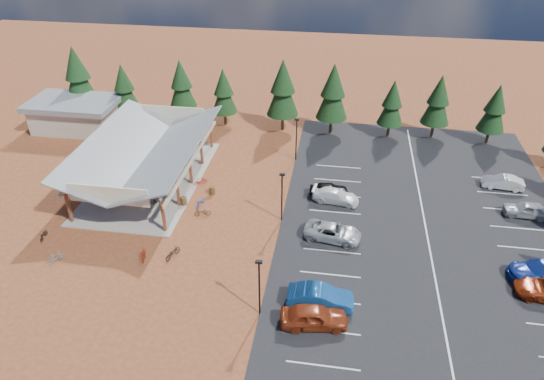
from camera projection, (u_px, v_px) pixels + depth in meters
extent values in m
plane|color=brown|center=(226.00, 227.00, 45.34)|extent=(140.00, 140.00, 0.00)
cube|color=black|center=(425.00, 226.00, 45.45)|extent=(27.00, 44.00, 0.04)
cube|color=gray|center=(151.00, 180.00, 52.42)|extent=(10.60, 18.60, 0.10)
cube|color=brown|center=(69.00, 208.00, 45.19)|extent=(0.25, 0.25, 3.00)
cube|color=brown|center=(90.00, 185.00, 48.69)|extent=(0.25, 0.25, 3.00)
cube|color=brown|center=(108.00, 164.00, 52.18)|extent=(0.25, 0.25, 3.00)
cube|color=brown|center=(124.00, 146.00, 55.67)|extent=(0.25, 0.25, 3.00)
cube|color=brown|center=(138.00, 131.00, 59.17)|extent=(0.25, 0.25, 3.00)
cube|color=brown|center=(163.00, 217.00, 44.01)|extent=(0.25, 0.25, 3.00)
cube|color=brown|center=(178.00, 192.00, 47.50)|extent=(0.25, 0.25, 3.00)
cube|color=brown|center=(191.00, 171.00, 50.99)|extent=(0.25, 0.25, 3.00)
cube|color=brown|center=(201.00, 152.00, 54.49)|extent=(0.25, 0.25, 3.00)
cube|color=brown|center=(211.00, 136.00, 57.98)|extent=(0.25, 0.25, 3.00)
cube|color=beige|center=(102.00, 152.00, 51.42)|extent=(0.22, 18.00, 0.35)
cube|color=beige|center=(193.00, 159.00, 50.13)|extent=(0.22, 18.00, 0.35)
cube|color=slate|center=(119.00, 145.00, 50.66)|extent=(5.85, 19.40, 2.13)
cube|color=slate|center=(172.00, 149.00, 49.92)|extent=(5.85, 19.40, 2.13)
cube|color=beige|center=(108.00, 195.00, 42.86)|extent=(7.50, 0.15, 1.80)
cube|color=beige|center=(174.00, 114.00, 57.83)|extent=(7.50, 0.15, 1.80)
cube|color=#ADA593|center=(76.00, 117.00, 62.54)|extent=(10.00, 6.00, 3.20)
cube|color=slate|center=(73.00, 103.00, 61.48)|extent=(11.00, 7.00, 0.70)
cylinder|color=black|center=(259.00, 289.00, 35.03)|extent=(0.14, 0.14, 5.00)
cube|color=black|center=(259.00, 262.00, 33.65)|extent=(0.50, 0.25, 0.18)
cylinder|color=black|center=(282.00, 198.00, 45.01)|extent=(0.14, 0.14, 5.00)
cube|color=black|center=(282.00, 174.00, 43.63)|extent=(0.50, 0.25, 0.18)
cylinder|color=black|center=(296.00, 140.00, 54.99)|extent=(0.14, 0.14, 5.00)
cube|color=black|center=(297.00, 120.00, 53.61)|extent=(0.50, 0.25, 0.18)
cylinder|color=#4D371B|center=(184.00, 201.00, 48.24)|extent=(0.60, 0.60, 0.90)
cylinder|color=#4D371B|center=(212.00, 190.00, 49.91)|extent=(0.60, 0.60, 0.90)
cylinder|color=#382314|center=(85.00, 109.00, 65.91)|extent=(0.36, 0.36, 2.37)
cone|color=black|center=(79.00, 80.00, 63.73)|extent=(4.17, 4.17, 5.69)
cone|color=black|center=(75.00, 62.00, 62.45)|extent=(3.22, 3.22, 4.27)
cylinder|color=#382314|center=(129.00, 114.00, 64.88)|extent=(0.36, 0.36, 1.91)
cone|color=black|center=(125.00, 91.00, 63.12)|extent=(3.37, 3.37, 4.59)
cone|color=black|center=(122.00, 77.00, 62.09)|extent=(2.60, 2.60, 3.45)
cylinder|color=#382314|center=(184.00, 113.00, 65.09)|extent=(0.36, 0.36, 2.03)
cone|color=black|center=(182.00, 88.00, 63.22)|extent=(3.57, 3.57, 4.87)
cone|color=black|center=(180.00, 73.00, 62.13)|extent=(2.76, 2.76, 3.65)
cylinder|color=#382314|center=(225.00, 118.00, 63.86)|extent=(0.36, 0.36, 1.87)
cone|color=black|center=(224.00, 95.00, 62.14)|extent=(3.29, 3.29, 4.49)
cone|color=black|center=(223.00, 81.00, 61.13)|extent=(2.54, 2.54, 3.37)
cylinder|color=#382314|center=(282.00, 122.00, 62.33)|extent=(0.36, 0.36, 2.29)
cone|color=black|center=(283.00, 93.00, 60.23)|extent=(4.03, 4.03, 5.49)
cone|color=black|center=(283.00, 76.00, 59.00)|extent=(3.11, 3.11, 4.12)
cylinder|color=#382314|center=(331.00, 125.00, 61.56)|extent=(0.36, 0.36, 2.24)
cone|color=black|center=(333.00, 97.00, 59.51)|extent=(3.94, 3.94, 5.37)
cone|color=black|center=(334.00, 80.00, 58.30)|extent=(3.04, 3.04, 4.03)
cylinder|color=#382314|center=(388.00, 130.00, 60.96)|extent=(0.36, 0.36, 1.80)
cone|color=black|center=(392.00, 107.00, 59.31)|extent=(3.18, 3.18, 4.33)
cone|color=black|center=(394.00, 93.00, 58.33)|extent=(2.45, 2.45, 3.25)
cylinder|color=#382314|center=(432.00, 130.00, 60.80)|extent=(0.36, 0.36, 1.98)
cone|color=black|center=(437.00, 105.00, 58.98)|extent=(3.48, 3.48, 4.74)
cone|color=black|center=(440.00, 89.00, 57.92)|extent=(2.69, 2.69, 3.56)
cylinder|color=#382314|center=(488.00, 136.00, 59.34)|extent=(0.36, 0.36, 1.85)
cone|color=black|center=(494.00, 113.00, 57.64)|extent=(3.26, 3.26, 4.45)
cone|color=black|center=(498.00, 98.00, 56.64)|extent=(2.52, 2.52, 3.33)
imported|color=black|center=(121.00, 198.00, 48.48)|extent=(1.81, 1.13, 0.90)
imported|color=gray|center=(116.00, 193.00, 49.24)|extent=(1.67, 0.80, 0.96)
imported|color=navy|center=(145.00, 173.00, 52.69)|extent=(1.79, 0.64, 0.94)
imported|color=maroon|center=(145.00, 144.00, 58.23)|extent=(1.78, 0.86, 1.03)
imported|color=black|center=(157.00, 202.00, 48.05)|extent=(1.63, 0.97, 0.81)
imported|color=gray|center=(161.00, 195.00, 49.04)|extent=(1.51, 0.64, 0.88)
imported|color=navy|center=(180.00, 162.00, 54.61)|extent=(1.85, 1.04, 0.92)
imported|color=maroon|center=(188.00, 145.00, 58.24)|extent=(1.60, 0.86, 0.93)
imported|color=black|center=(44.00, 235.00, 43.73)|extent=(0.77, 1.58, 0.79)
imported|color=gray|center=(56.00, 258.00, 41.04)|extent=(1.33, 1.36, 0.89)
imported|color=maroon|center=(144.00, 255.00, 41.28)|extent=(0.86, 1.75, 1.01)
imported|color=black|center=(173.00, 253.00, 41.54)|extent=(1.26, 1.87, 0.93)
imported|color=#1F429D|center=(200.00, 202.00, 48.03)|extent=(0.99, 1.94, 0.97)
imported|color=maroon|center=(200.00, 181.00, 51.44)|extent=(1.44, 1.24, 0.90)
imported|color=black|center=(203.00, 212.00, 46.66)|extent=(1.69, 1.00, 0.84)
imported|color=maroon|center=(314.00, 317.00, 34.94)|extent=(5.14, 2.64, 1.68)
imported|color=navy|center=(320.00, 297.00, 36.57)|extent=(5.04, 1.77, 1.66)
imported|color=#A4A8AC|center=(333.00, 232.00, 43.51)|extent=(5.44, 3.09, 1.43)
imported|color=white|center=(336.00, 196.00, 48.55)|extent=(4.90, 2.52, 1.36)
imported|color=black|center=(329.00, 189.00, 49.62)|extent=(4.09, 2.15, 1.33)
imported|color=navy|center=(543.00, 270.00, 39.12)|extent=(5.87, 3.26, 1.61)
imported|color=#9C9FA4|center=(527.00, 210.00, 46.42)|extent=(4.45, 2.05, 1.48)
imported|color=silver|center=(503.00, 182.00, 50.75)|extent=(4.28, 1.85, 1.37)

